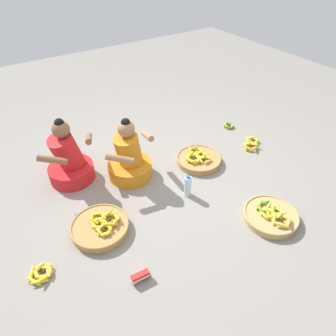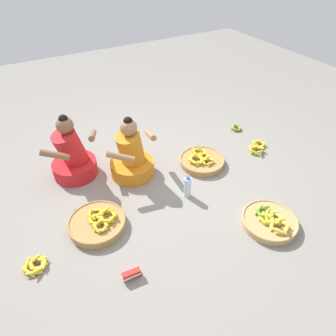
{
  "view_description": "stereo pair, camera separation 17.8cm",
  "coord_description": "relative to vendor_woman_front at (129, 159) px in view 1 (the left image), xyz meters",
  "views": [
    {
      "loc": [
        -1.37,
        -2.27,
        2.36
      ],
      "look_at": [
        0.0,
        -0.2,
        0.35
      ],
      "focal_mm": 32.2,
      "sensor_mm": 36.0,
      "label": 1
    },
    {
      "loc": [
        -1.22,
        -2.37,
        2.36
      ],
      "look_at": [
        0.0,
        -0.2,
        0.35
      ],
      "focal_mm": 32.2,
      "sensor_mm": 36.0,
      "label": 2
    }
  ],
  "objects": [
    {
      "name": "vendor_woman_front",
      "position": [
        0.0,
        0.0,
        0.0
      ],
      "size": [
        0.69,
        0.55,
        0.78
      ],
      "color": "orange",
      "rests_on": "ground"
    },
    {
      "name": "water_bottle",
      "position": [
        0.37,
        -0.65,
        -0.12
      ],
      "size": [
        0.08,
        0.08,
        0.27
      ],
      "color": "silver",
      "rests_on": "ground"
    },
    {
      "name": "ground_plane",
      "position": [
        0.21,
        -0.3,
        -0.25
      ],
      "size": [
        10.0,
        10.0,
        0.0
      ],
      "primitive_type": "plane",
      "color": "gray"
    },
    {
      "name": "packet_carton_stack",
      "position": [
        -0.59,
        -1.27,
        -0.2
      ],
      "size": [
        0.17,
        0.07,
        0.09
      ],
      "color": "red",
      "rests_on": "ground"
    },
    {
      "name": "loose_bananas_near_bicycle",
      "position": [
        1.67,
        -0.36,
        -0.21
      ],
      "size": [
        0.35,
        0.32,
        0.1
      ],
      "color": "yellow",
      "rests_on": "ground"
    },
    {
      "name": "loose_bananas_front_center",
      "position": [
        -1.27,
        -0.77,
        -0.22
      ],
      "size": [
        0.25,
        0.23,
        0.09
      ],
      "color": "yellow",
      "rests_on": "ground"
    },
    {
      "name": "vendor_woman_behind",
      "position": [
        -0.6,
        0.33,
        0.01
      ],
      "size": [
        0.71,
        0.53,
        0.8
      ],
      "color": "red",
      "rests_on": "ground"
    },
    {
      "name": "banana_basket_back_center",
      "position": [
        0.83,
        -0.26,
        -0.19
      ],
      "size": [
        0.56,
        0.56,
        0.15
      ],
      "color": "#A87F47",
      "rests_on": "ground"
    },
    {
      "name": "banana_basket_mid_right",
      "position": [
        0.86,
        -1.41,
        -0.19
      ],
      "size": [
        0.56,
        0.56,
        0.16
      ],
      "color": "tan",
      "rests_on": "ground"
    },
    {
      "name": "banana_basket_near_vendor",
      "position": [
        -0.65,
        -0.59,
        -0.19
      ],
      "size": [
        0.57,
        0.57,
        0.16
      ],
      "color": "#A87F47",
      "rests_on": "ground"
    },
    {
      "name": "loose_bananas_mid_left",
      "position": [
        1.75,
        0.17,
        -0.22
      ],
      "size": [
        0.18,
        0.18,
        0.08
      ],
      "color": "olive",
      "rests_on": "ground"
    }
  ]
}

